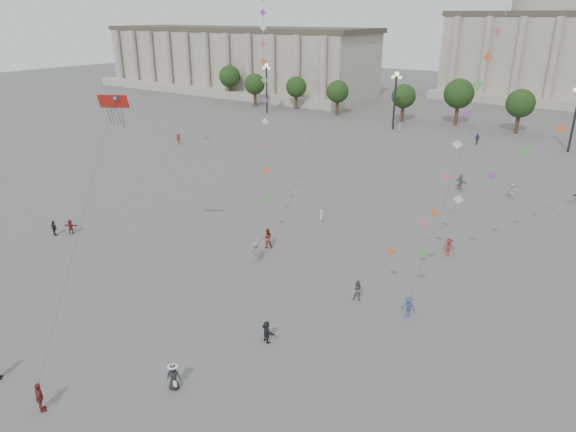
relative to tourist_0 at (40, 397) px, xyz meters
The scene contains 25 objects.
ground 10.05m from the tourist_0, 92.87° to the left, with size 360.00×360.00×0.00m, color #5E5B59.
hall_west 128.65m from the tourist_0, 126.01° to the left, with size 84.00×26.22×17.20m.
hall_central 139.86m from the tourist_0, 90.21° to the left, with size 48.30×34.30×35.50m.
tree_row 88.12m from the tourist_0, 90.33° to the left, with size 137.12×5.12×8.00m.
lamp_post_far_west 92.26m from the tourist_0, 119.63° to the left, with size 2.00×0.90×10.65m.
lamp_post_mid_west 81.74m from the tourist_0, 100.97° to the left, with size 2.00×0.90×10.65m.
person_crowd_0 77.03m from the tourist_0, 89.20° to the left, with size 1.06×0.44×1.80m, color navy.
person_crowd_1 66.06m from the tourist_0, 125.84° to the left, with size 0.72×0.56×1.48m, color beige.
person_crowd_2 62.30m from the tourist_0, 129.58° to the left, with size 1.19×0.68×1.84m, color maroon.
person_crowd_3 13.69m from the tourist_0, 63.06° to the left, with size 1.42×0.45×1.54m, color #212227.
person_crowd_4 70.49m from the tourist_0, 90.07° to the left, with size 1.39×0.44×1.49m, color silver.
person_crowd_6 21.20m from the tourist_0, 94.96° to the left, with size 1.20×0.69×1.86m, color slate.
person_crowd_7 53.11m from the tourist_0, 76.43° to the left, with size 1.69×0.54×1.83m, color silver.
person_crowd_8 34.00m from the tourist_0, 70.02° to the left, with size 1.09×0.63×1.69m, color maroon.
person_crowd_10 79.11m from the tourist_0, 99.61° to the left, with size 0.56×0.37×1.54m, color #ADADA9.
person_crowd_12 51.88m from the tourist_0, 82.89° to the left, with size 1.80×0.57×1.94m, color slate.
person_crowd_13 32.06m from the tourist_0, 93.22° to the left, with size 0.54×0.36×1.49m, color silver.
tourist_0 is the anchor object (origin of this frame).
tourist_2 25.77m from the tourist_0, 143.29° to the left, with size 1.39×0.44×1.50m, color maroon.
tourist_4 25.85m from the tourist_0, 146.63° to the left, with size 0.91×0.38×1.55m, color black.
kite_flyer_0 24.16m from the tourist_0, 96.49° to the left, with size 0.94×0.73×1.94m, color brown.
kite_flyer_1 24.08m from the tourist_0, 58.33° to the left, with size 1.02×0.58×1.57m, color navy.
kite_flyer_2 22.15m from the tourist_0, 67.08° to the left, with size 0.82×0.64×1.68m, color #5E5D61.
hat_person 7.13m from the tourist_0, 49.67° to the left, with size 0.97×0.88×1.69m.
dragon_kite 20.29m from the tourist_0, 123.05° to the left, with size 5.48×7.56×20.51m.
Camera 1 is at (24.38, -20.46, 20.26)m, focal length 32.00 mm.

